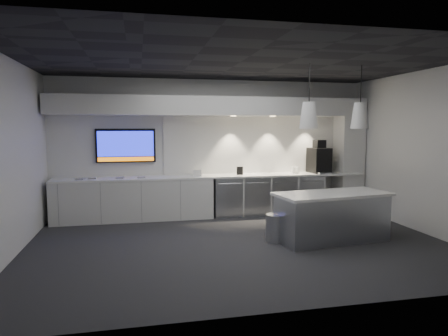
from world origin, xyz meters
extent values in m
plane|color=#29292B|center=(0.00, 0.00, 0.00)|extent=(7.00, 7.00, 0.00)
plane|color=black|center=(0.00, 0.00, 3.00)|extent=(7.00, 7.00, 0.00)
plane|color=silver|center=(0.00, 2.50, 1.50)|extent=(7.00, 0.00, 7.00)
plane|color=silver|center=(0.00, -2.50, 1.50)|extent=(7.00, 0.00, 7.00)
plane|color=silver|center=(-3.50, 0.00, 1.50)|extent=(0.00, 7.00, 7.00)
plane|color=silver|center=(3.50, 0.00, 1.50)|extent=(0.00, 7.00, 7.00)
cube|color=white|center=(0.00, 2.17, 0.88)|extent=(6.80, 0.65, 0.04)
cube|color=silver|center=(-1.75, 2.17, 0.43)|extent=(3.30, 0.63, 0.86)
cube|color=#9A9DA3|center=(0.25, 2.17, 0.42)|extent=(0.60, 0.61, 0.85)
cube|color=#9A9DA3|center=(0.88, 2.17, 0.42)|extent=(0.60, 0.61, 0.85)
cube|color=#9A9DA3|center=(1.51, 2.17, 0.42)|extent=(0.60, 0.61, 0.85)
cube|color=#9A9DA3|center=(2.14, 2.17, 0.42)|extent=(0.60, 0.61, 0.85)
cube|color=silver|center=(1.20, 2.48, 1.55)|extent=(4.60, 0.03, 1.30)
cube|color=silver|center=(0.00, 2.20, 2.40)|extent=(6.90, 0.60, 0.40)
cube|color=silver|center=(3.20, 2.20, 1.30)|extent=(0.55, 0.55, 2.60)
cube|color=black|center=(-1.90, 2.45, 1.56)|extent=(1.25, 0.06, 0.72)
cube|color=#131AB3|center=(-1.90, 2.42, 1.60)|extent=(1.17, 0.00, 0.54)
cube|color=#D26A0C|center=(-1.90, 2.42, 1.27)|extent=(1.17, 0.00, 0.09)
cube|color=#9A9DA3|center=(1.61, -0.12, 0.39)|extent=(1.96, 1.00, 0.79)
cube|color=white|center=(1.61, -0.12, 0.81)|extent=(2.07, 1.11, 0.05)
cylinder|color=#9A9DA3|center=(0.63, 0.02, 0.24)|extent=(0.38, 0.38, 0.47)
cube|color=black|center=(2.45, 2.20, 1.19)|extent=(0.46, 0.51, 0.57)
cube|color=black|center=(2.45, 2.20, 1.56)|extent=(0.25, 0.25, 0.19)
cube|color=#9A9DA3|center=(2.45, 1.95, 0.92)|extent=(0.33, 0.23, 0.03)
cube|color=black|center=(0.55, 2.17, 0.99)|extent=(0.14, 0.04, 0.18)
cube|color=white|center=(-0.41, 2.08, 0.97)|extent=(0.18, 0.07, 0.14)
cube|color=#969696|center=(-2.80, 2.08, 0.91)|extent=(0.18, 0.18, 0.02)
cube|color=#969696|center=(-2.57, 2.15, 0.91)|extent=(0.17, 0.17, 0.02)
cube|color=#969696|center=(-2.02, 2.12, 0.91)|extent=(0.18, 0.18, 0.02)
cube|color=#969696|center=(-1.59, 2.08, 0.91)|extent=(0.17, 0.17, 0.02)
cone|color=silver|center=(1.14, -0.12, 2.15)|extent=(0.31, 0.31, 0.44)
cylinder|color=black|center=(1.14, -0.12, 2.72)|extent=(0.02, 0.02, 0.70)
cone|color=silver|center=(2.08, -0.12, 2.15)|extent=(0.31, 0.31, 0.44)
cylinder|color=black|center=(2.08, -0.12, 2.72)|extent=(0.02, 0.02, 0.70)
camera|label=1|loc=(-1.63, -6.34, 1.97)|focal=32.00mm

